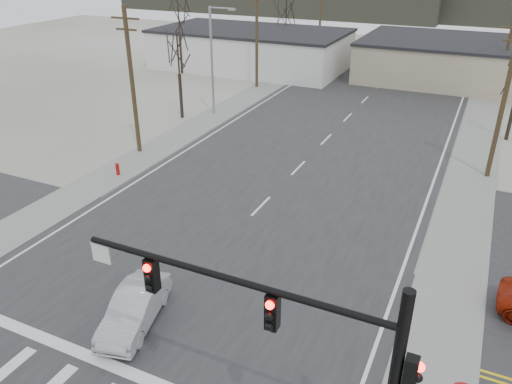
# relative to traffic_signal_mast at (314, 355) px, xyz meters

# --- Properties ---
(ground) EXTENTS (140.00, 140.00, 0.00)m
(ground) POSITION_rel_traffic_signal_mast_xyz_m (-7.89, 6.20, -4.67)
(ground) COLOR silver
(ground) RESTS_ON ground
(main_road) EXTENTS (18.00, 110.00, 0.05)m
(main_road) POSITION_rel_traffic_signal_mast_xyz_m (-7.89, 21.20, -4.65)
(main_road) COLOR #272729
(main_road) RESTS_ON ground
(cross_road) EXTENTS (90.00, 10.00, 0.04)m
(cross_road) POSITION_rel_traffic_signal_mast_xyz_m (-7.89, 6.20, -4.65)
(cross_road) COLOR #272729
(cross_road) RESTS_ON ground
(sidewalk_left) EXTENTS (3.00, 90.00, 0.06)m
(sidewalk_left) POSITION_rel_traffic_signal_mast_xyz_m (-18.49, 26.20, -4.64)
(sidewalk_left) COLOR gray
(sidewalk_left) RESTS_ON ground
(sidewalk_right) EXTENTS (3.00, 90.00, 0.06)m
(sidewalk_right) POSITION_rel_traffic_signal_mast_xyz_m (2.71, 26.20, -4.64)
(sidewalk_right) COLOR gray
(sidewalk_right) RESTS_ON ground
(traffic_signal_mast) EXTENTS (8.95, 0.43, 7.20)m
(traffic_signal_mast) POSITION_rel_traffic_signal_mast_xyz_m (0.00, 0.00, 0.00)
(traffic_signal_mast) COLOR black
(traffic_signal_mast) RESTS_ON ground
(fire_hydrant) EXTENTS (0.24, 0.24, 0.87)m
(fire_hydrant) POSITION_rel_traffic_signal_mast_xyz_m (-18.09, 14.20, -4.22)
(fire_hydrant) COLOR #A50C0C
(fire_hydrant) RESTS_ON ground
(building_left_far) EXTENTS (22.30, 12.30, 4.50)m
(building_left_far) POSITION_rel_traffic_signal_mast_xyz_m (-23.89, 46.20, -2.42)
(building_left_far) COLOR silver
(building_left_far) RESTS_ON ground
(building_right_far) EXTENTS (26.30, 14.30, 4.30)m
(building_right_far) POSITION_rel_traffic_signal_mast_xyz_m (2.11, 50.20, -2.52)
(building_right_far) COLOR tan
(building_right_far) RESTS_ON ground
(upole_left_b) EXTENTS (2.20, 0.30, 10.00)m
(upole_left_b) POSITION_rel_traffic_signal_mast_xyz_m (-19.39, 18.20, 0.55)
(upole_left_b) COLOR #493A21
(upole_left_b) RESTS_ON ground
(upole_left_c) EXTENTS (2.20, 0.30, 10.00)m
(upole_left_c) POSITION_rel_traffic_signal_mast_xyz_m (-19.39, 38.20, 0.55)
(upole_left_c) COLOR #493A21
(upole_left_c) RESTS_ON ground
(upole_left_d) EXTENTS (2.20, 0.30, 10.00)m
(upole_left_d) POSITION_rel_traffic_signal_mast_xyz_m (-19.39, 58.20, 0.55)
(upole_left_d) COLOR #493A21
(upole_left_d) RESTS_ON ground
(upole_right_a) EXTENTS (2.20, 0.30, 10.00)m
(upole_right_a) POSITION_rel_traffic_signal_mast_xyz_m (3.61, 24.20, 0.55)
(upole_right_a) COLOR #493A21
(upole_right_a) RESTS_ON ground
(upole_right_b) EXTENTS (2.20, 0.30, 10.00)m
(upole_right_b) POSITION_rel_traffic_signal_mast_xyz_m (3.61, 46.20, 0.55)
(upole_right_b) COLOR #493A21
(upole_right_b) RESTS_ON ground
(streetlight_main) EXTENTS (2.40, 0.25, 9.00)m
(streetlight_main) POSITION_rel_traffic_signal_mast_xyz_m (-18.69, 28.20, 0.41)
(streetlight_main) COLOR gray
(streetlight_main) RESTS_ON ground
(tree_left_near) EXTENTS (3.30, 3.30, 7.35)m
(tree_left_near) POSITION_rel_traffic_signal_mast_xyz_m (-20.89, 26.20, 0.55)
(tree_left_near) COLOR #2D241B
(tree_left_near) RESTS_ON ground
(tree_left_far) EXTENTS (3.96, 3.96, 8.82)m
(tree_left_far) POSITION_rel_traffic_signal_mast_xyz_m (-21.89, 52.20, 1.61)
(tree_left_far) COLOR #2D241B
(tree_left_far) RESTS_ON ground
(tree_left_mid) EXTENTS (3.96, 3.96, 8.82)m
(tree_left_mid) POSITION_rel_traffic_signal_mast_xyz_m (-29.89, 40.20, 1.61)
(tree_left_mid) COLOR #2D241B
(tree_left_mid) RESTS_ON ground
(sedan_crossing) EXTENTS (2.50, 4.56, 1.42)m
(sedan_crossing) POSITION_rel_traffic_signal_mast_xyz_m (-8.27, 3.20, -3.92)
(sedan_crossing) COLOR #A4ABAF
(sedan_crossing) RESTS_ON main_road
(car_far_a) EXTENTS (2.81, 5.33, 1.47)m
(car_far_a) POSITION_rel_traffic_signal_mast_xyz_m (-2.29, 46.32, -3.89)
(car_far_a) COLOR black
(car_far_a) RESTS_ON main_road
(car_far_b) EXTENTS (3.41, 4.99, 1.58)m
(car_far_b) POSITION_rel_traffic_signal_mast_xyz_m (-7.98, 67.03, -3.84)
(car_far_b) COLOR black
(car_far_b) RESTS_ON main_road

